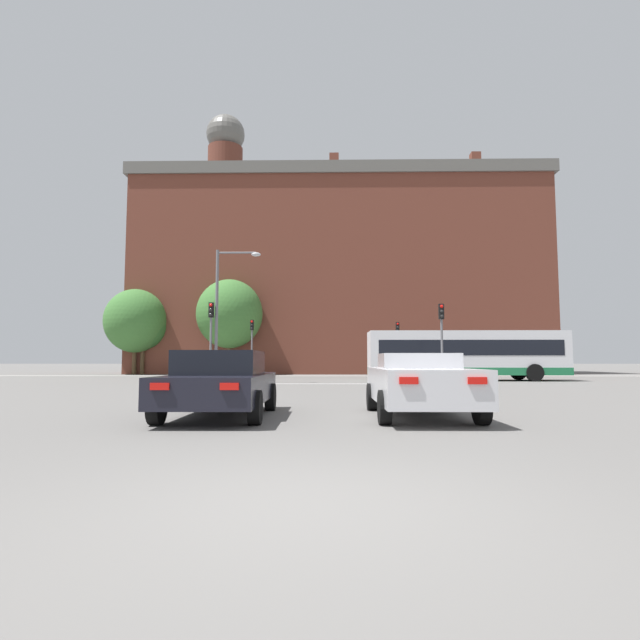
{
  "coord_description": "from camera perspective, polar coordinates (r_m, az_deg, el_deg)",
  "views": [
    {
      "loc": [
        0.17,
        -4.2,
        1.18
      ],
      "look_at": [
        -0.4,
        28.67,
        3.87
      ],
      "focal_mm": 28.0,
      "sensor_mm": 36.0,
      "label": 1
    }
  ],
  "objects": [
    {
      "name": "ground_plane",
      "position": [
        4.37,
        -1.33,
        -20.32
      ],
      "size": [
        400.0,
        400.0,
        0.0
      ],
      "primitive_type": "plane",
      "color": "#605E5B"
    },
    {
      "name": "stop_line_strip",
      "position": [
        25.75,
        0.62,
        -7.3
      ],
      "size": [
        9.07,
        0.3,
        0.01
      ],
      "primitive_type": "cube",
      "color": "silver",
      "rests_on": "ground_plane"
    },
    {
      "name": "far_pavement",
      "position": [
        39.13,
        0.75,
        -6.41
      ],
      "size": [
        70.08,
        2.5,
        0.01
      ],
      "primitive_type": "cube",
      "color": "gray",
      "rests_on": "ground_plane"
    },
    {
      "name": "brick_civic_building",
      "position": [
        49.39,
        1.97,
        5.3
      ],
      "size": [
        38.91,
        10.99,
        26.02
      ],
      "color": "brown",
      "rests_on": "ground_plane"
    },
    {
      "name": "car_saloon_left",
      "position": [
        10.81,
        -11.24,
        -7.04
      ],
      "size": [
        2.07,
        4.4,
        1.39
      ],
      "rotation": [
        0.0,
        0.0,
        0.01
      ],
      "color": "black",
      "rests_on": "ground_plane"
    },
    {
      "name": "car_roadster_right",
      "position": [
        10.86,
        11.27,
        -7.11
      ],
      "size": [
        2.0,
        4.42,
        1.33
      ],
      "rotation": [
        0.0,
        0.0,
        0.0
      ],
      "color": "silver",
      "rests_on": "ground_plane"
    },
    {
      "name": "bus_crossing_lead",
      "position": [
        31.19,
        16.28,
        -3.78
      ],
      "size": [
        11.58,
        2.75,
        2.93
      ],
      "rotation": [
        0.0,
        0.0,
        -1.57
      ],
      "color": "silver",
      "rests_on": "ground_plane"
    },
    {
      "name": "traffic_light_near_left",
      "position": [
        27.1,
        -12.36,
        -0.99
      ],
      "size": [
        0.26,
        0.31,
        4.28
      ],
      "color": "slate",
      "rests_on": "ground_plane"
    },
    {
      "name": "traffic_light_far_left",
      "position": [
        38.89,
        -7.79,
        -2.09
      ],
      "size": [
        0.26,
        0.31,
        4.34
      ],
      "color": "slate",
      "rests_on": "ground_plane"
    },
    {
      "name": "traffic_light_near_right",
      "position": [
        26.54,
        13.74,
        -1.09
      ],
      "size": [
        0.26,
        0.31,
        4.13
      ],
      "color": "slate",
      "rests_on": "ground_plane"
    },
    {
      "name": "traffic_light_far_right",
      "position": [
        38.61,
        8.87,
        -2.24
      ],
      "size": [
        0.26,
        0.31,
        4.14
      ],
      "color": "slate",
      "rests_on": "ground_plane"
    },
    {
      "name": "street_lamp_junction",
      "position": [
        27.21,
        -10.84,
        2.21
      ],
      "size": [
        2.42,
        0.36,
        7.15
      ],
      "color": "slate",
      "rests_on": "ground_plane"
    },
    {
      "name": "pedestrian_waiting",
      "position": [
        39.94,
        -13.46,
        -4.8
      ],
      "size": [
        0.44,
        0.44,
        1.72
      ],
      "rotation": [
        0.0,
        0.0,
        3.91
      ],
      "color": "brown",
      "rests_on": "ground_plane"
    },
    {
      "name": "pedestrian_walking_east",
      "position": [
        39.61,
        11.87,
        -4.85
      ],
      "size": [
        0.45,
        0.32,
        1.7
      ],
      "rotation": [
        0.0,
        0.0,
        6.0
      ],
      "color": "black",
      "rests_on": "ground_plane"
    },
    {
      "name": "tree_by_building",
      "position": [
        46.39,
        -20.34,
        -0.09
      ],
      "size": [
        5.29,
        5.29,
        7.44
      ],
      "color": "#4C3823",
      "rests_on": "ground_plane"
    },
    {
      "name": "tree_kerbside",
      "position": [
        43.36,
        -10.3,
        0.7
      ],
      "size": [
        5.63,
        5.63,
        8.15
      ],
      "color": "#4C3823",
      "rests_on": "ground_plane"
    },
    {
      "name": "tree_distant",
      "position": [
        46.22,
        -19.55,
        -0.65
      ],
      "size": [
        3.94,
        3.94,
        6.3
      ],
      "color": "#4C3823",
      "rests_on": "ground_plane"
    }
  ]
}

